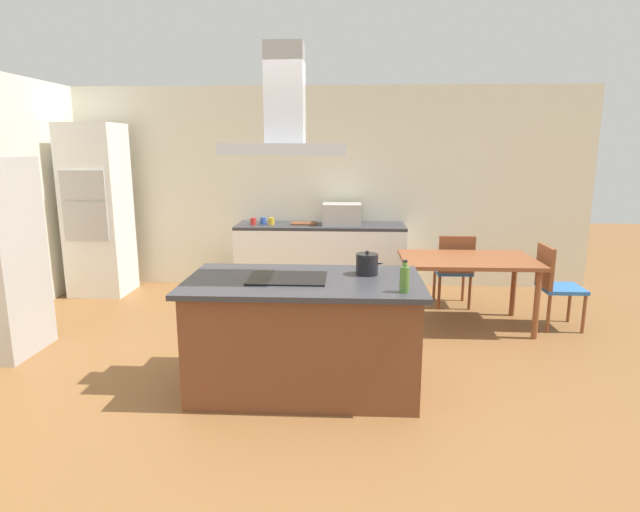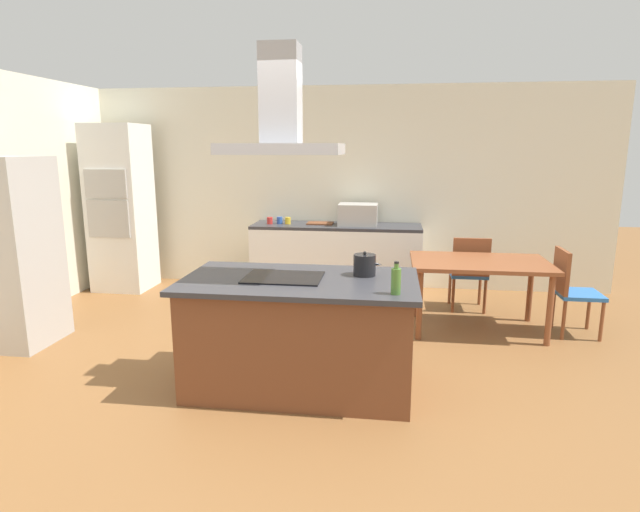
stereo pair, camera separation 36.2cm
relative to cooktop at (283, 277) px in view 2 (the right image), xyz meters
The scene contains 18 objects.
ground 1.76m from the cooktop, 85.11° to the left, with size 16.00×16.00×0.00m, color brown.
wall_back 3.28m from the cooktop, 87.74° to the left, with size 7.20×0.10×2.70m, color silver.
kitchen_island 0.47m from the cooktop, ahead, with size 1.83×1.02×0.90m.
cooktop is the anchor object (origin of this frame).
tea_kettle 0.65m from the cooktop, 15.66° to the left, with size 0.23×0.18×0.20m.
olive_oil_bottle 0.93m from the cooktop, 21.25° to the right, with size 0.07×0.07×0.23m.
back_counter 2.92m from the cooktop, 87.78° to the left, with size 2.22×0.62×0.90m.
countertop_microwave 2.91m from the cooktop, 82.21° to the left, with size 0.50×0.38×0.28m, color #B2AFAA.
coffee_mug_red 2.94m from the cooktop, 105.28° to the left, with size 0.08×0.08×0.09m, color red.
coffee_mug_blue 2.95m from the cooktop, 102.72° to the left, with size 0.08×0.08×0.09m, color #2D56B2.
coffee_mug_yellow 2.91m from the cooktop, 100.59° to the left, with size 0.08×0.08×0.09m, color gold.
cutting_board 2.93m from the cooktop, 92.17° to the left, with size 0.34×0.24×0.02m, color brown.
wall_oven_stack 3.84m from the cooktop, 136.33° to the left, with size 0.70×0.66×2.20m.
refrigerator 2.91m from the cooktop, 168.50° to the left, with size 0.80×0.73×1.82m.
dining_table 2.36m from the cooktop, 41.83° to the left, with size 1.40×0.90×0.75m.
chair_at_right_end 3.11m from the cooktop, 30.43° to the left, with size 0.42×0.42×0.89m.
chair_facing_back_wall 2.86m from the cooktop, 51.91° to the left, with size 0.42×0.42×0.89m.
range_hood 1.20m from the cooktop, ahead, with size 0.90×0.55×0.78m.
Camera 2 is at (0.69, -3.86, 1.90)m, focal length 29.13 mm.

